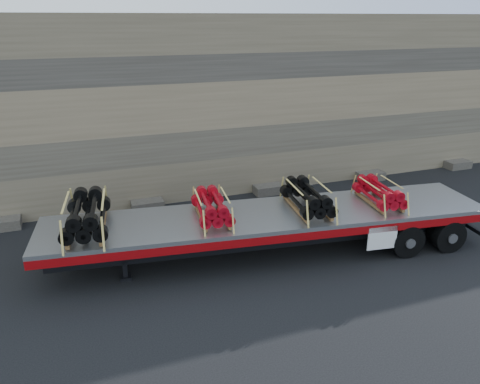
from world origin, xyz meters
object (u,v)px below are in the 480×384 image
object	(u,v)px
bundle_front	(86,216)
bundle_midrear	(307,198)
bundle_rear	(379,193)
trailer	(269,233)
bundle_midfront	(212,208)

from	to	relation	value
bundle_front	bundle_midrear	distance (m)	6.42
bundle_rear	trailer	bearing A→B (deg)	-180.00
bundle_rear	bundle_midrear	bearing A→B (deg)	-180.00
bundle_midfront	bundle_midrear	size ratio (longest dim) A/B	0.91
bundle_front	bundle_midfront	distance (m)	3.48
bundle_midfront	bundle_rear	distance (m)	5.34
trailer	bundle_rear	bearing A→B (deg)	0.00
bundle_front	bundle_midrear	size ratio (longest dim) A/B	1.13
bundle_midrear	bundle_rear	xyz separation A→B (m)	(2.38, -0.31, -0.04)
bundle_front	bundle_rear	distance (m)	8.82
trailer	bundle_front	size ratio (longest dim) A/B	5.60
bundle_front	bundle_midfront	xyz separation A→B (m)	(3.45, -0.44, -0.08)
bundle_midfront	bundle_front	bearing A→B (deg)	-180.00
bundle_midfront	bundle_rear	bearing A→B (deg)	0.00
trailer	bundle_front	bearing A→B (deg)	180.00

